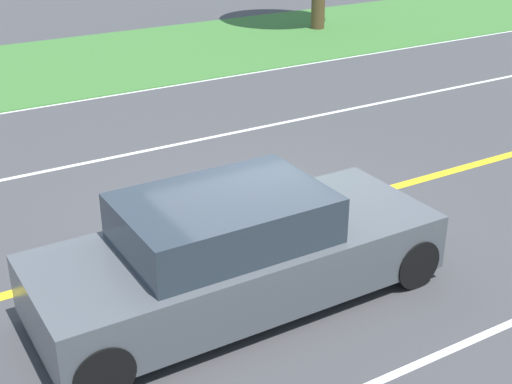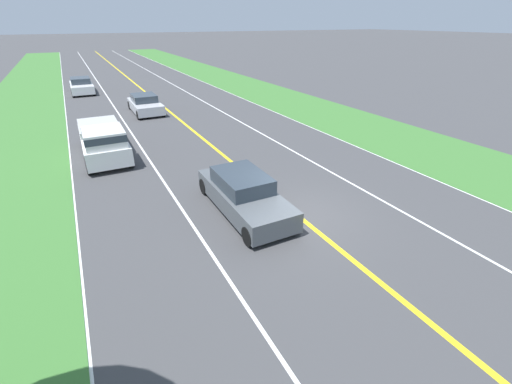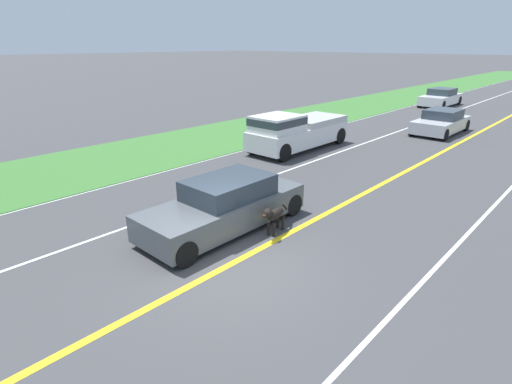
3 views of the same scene
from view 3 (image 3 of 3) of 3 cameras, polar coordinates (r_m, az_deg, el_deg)
name	(u,v)px [view 3 (image 3 of 3)]	position (r m, az deg, el deg)	size (l,w,h in m)	color
ground_plane	(232,264)	(9.27, -3.52, -10.21)	(400.00, 400.00, 0.00)	#424244
centre_divider_line	(232,264)	(9.27, -3.52, -10.19)	(0.18, 160.00, 0.01)	yellow
lane_edge_line_right	(88,191)	(14.70, -22.85, 0.08)	(0.14, 160.00, 0.01)	white
lane_dash_same_dir	(146,220)	(11.78, -15.47, -3.94)	(0.10, 160.00, 0.01)	white
lane_dash_oncoming	(372,335)	(7.59, 16.31, -18.99)	(0.10, 160.00, 0.01)	white
grass_verge_right	(52,173)	(17.38, -27.13, 2.44)	(6.00, 160.00, 0.03)	#3D7533
ego_car	(225,205)	(10.73, -4.42, -1.91)	(1.83, 4.75, 1.39)	#51565B
dog	(274,215)	(10.40, 2.61, -3.32)	(0.40, 1.24, 0.86)	black
pickup_truck	(296,131)	(18.90, 5.67, 8.72)	(2.01, 5.53, 1.77)	silver
car_trailing_near	(441,122)	(24.77, 24.92, 9.04)	(1.92, 4.33, 1.30)	silver
car_trailing_mid	(441,98)	(35.89, 24.88, 12.12)	(1.94, 4.66, 1.37)	white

